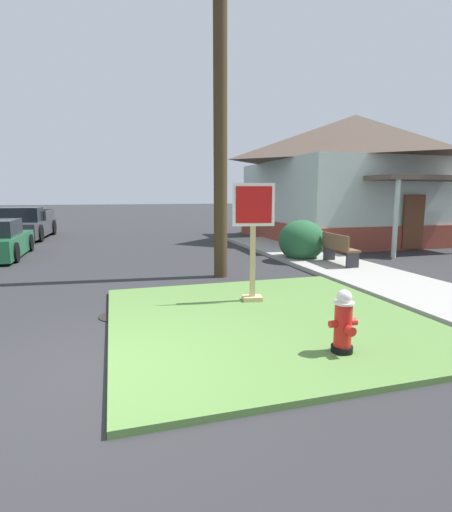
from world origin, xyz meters
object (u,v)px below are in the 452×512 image
Objects in this scene: pickup_truck_charcoal at (25,226)px; street_bench at (339,248)px; fire_hydrant at (343,323)px; utility_pole at (220,85)px; manhole_cover at (120,316)px; stop_sign at (253,243)px.

pickup_truck_charcoal reaches higher than street_bench.
pickup_truck_charcoal reaches higher than fire_hydrant.
utility_pole is (-3.50, -0.17, 4.04)m from street_bench.
pickup_truck_charcoal is at bearing 121.20° from utility_pole.
fire_hydrant is 0.15× the size of pickup_truck_charcoal.
fire_hydrant reaches higher than manhole_cover.
stop_sign reaches higher than pickup_truck_charcoal.
stop_sign is at bearing -142.30° from street_bench.
pickup_truck_charcoal is (-6.40, 13.38, -0.55)m from stop_sign.
street_bench is at bearing 37.70° from stop_sign.
street_bench reaches higher than fire_hydrant.
fire_hydrant is at bearing -43.84° from manhole_cover.
pickup_truck_charcoal is at bearing 112.60° from fire_hydrant.
street_bench is (6.04, 2.83, 0.58)m from manhole_cover.
stop_sign is 4.60m from street_bench.
utility_pole reaches higher than fire_hydrant.
stop_sign is at bearing 0.84° from manhole_cover.
utility_pole reaches higher than pickup_truck_charcoal.
manhole_cover is at bearing -73.49° from pickup_truck_charcoal.
manhole_cover is at bearing -154.91° from street_bench.
pickup_truck_charcoal is 14.58m from street_bench.
fire_hydrant is at bearing -67.40° from pickup_truck_charcoal.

